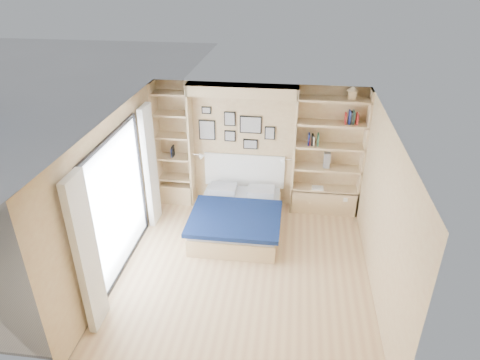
# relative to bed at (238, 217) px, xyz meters

# --- Properties ---
(ground) EXTENTS (4.50, 4.50, 0.00)m
(ground) POSITION_rel_bed_xyz_m (0.27, -1.21, -0.26)
(ground) COLOR #D7B37E
(ground) RESTS_ON ground
(room_shell) EXTENTS (4.50, 4.50, 4.50)m
(room_shell) POSITION_rel_bed_xyz_m (-0.12, 0.31, 0.81)
(room_shell) COLOR #CEB582
(room_shell) RESTS_ON ground
(bed) EXTENTS (1.60, 2.03, 1.07)m
(bed) POSITION_rel_bed_xyz_m (0.00, 0.00, 0.00)
(bed) COLOR tan
(bed) RESTS_ON ground
(photo_gallery) EXTENTS (1.48, 0.02, 0.82)m
(photo_gallery) POSITION_rel_bed_xyz_m (-0.19, 1.02, 1.34)
(photo_gallery) COLOR black
(photo_gallery) RESTS_ON ground
(reading_lamps) EXTENTS (1.92, 0.12, 0.15)m
(reading_lamps) POSITION_rel_bed_xyz_m (-0.03, 0.79, 0.84)
(reading_lamps) COLOR silver
(reading_lamps) RESTS_ON ground
(shelf_decor) EXTENTS (3.49, 0.23, 2.03)m
(shelf_decor) POSITION_rel_bed_xyz_m (1.49, 0.86, 1.46)
(shelf_decor) COLOR #A51E1E
(shelf_decor) RESTS_ON ground
(deck) EXTENTS (3.20, 4.00, 0.05)m
(deck) POSITION_rel_bed_xyz_m (-3.33, -1.21, -0.26)
(deck) COLOR #736555
(deck) RESTS_ON ground
(deck_chair) EXTENTS (0.45, 0.74, 0.73)m
(deck_chair) POSITION_rel_bed_xyz_m (-2.76, -0.41, 0.08)
(deck_chair) COLOR tan
(deck_chair) RESTS_ON ground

